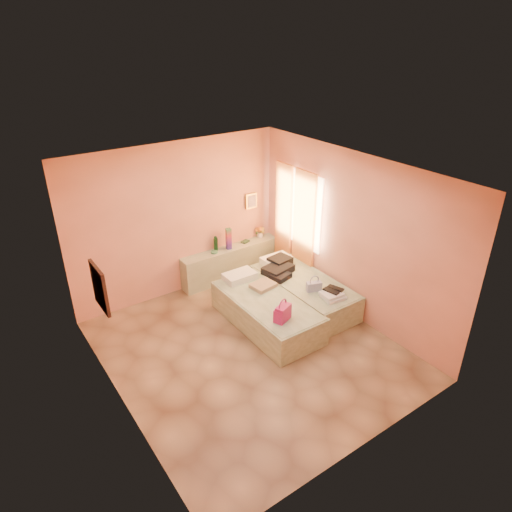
% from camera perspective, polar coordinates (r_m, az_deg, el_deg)
% --- Properties ---
extents(ground, '(4.50, 4.50, 0.00)m').
position_cam_1_polar(ground, '(7.21, -0.71, -11.65)').
color(ground, tan).
rests_on(ground, ground).
extents(room_walls, '(4.02, 4.51, 2.81)m').
position_cam_1_polar(room_walls, '(6.78, -2.07, 3.40)').
color(room_walls, '#FAA385').
rests_on(room_walls, ground).
extents(headboard_ledge, '(2.05, 0.30, 0.65)m').
position_cam_1_polar(headboard_ledge, '(8.95, -3.17, -0.83)').
color(headboard_ledge, '#ACBB99').
rests_on(headboard_ledge, ground).
extents(bed_left, '(0.91, 2.01, 0.50)m').
position_cam_1_polar(bed_left, '(7.60, 1.32, -7.01)').
color(bed_left, beige).
rests_on(bed_left, ground).
extents(bed_right, '(0.91, 2.01, 0.50)m').
position_cam_1_polar(bed_right, '(8.16, 5.95, -4.56)').
color(bed_right, beige).
rests_on(bed_right, ground).
extents(water_bottle, '(0.09, 0.09, 0.28)m').
position_cam_1_polar(water_bottle, '(8.67, -5.06, 1.56)').
color(water_bottle, '#163D22').
rests_on(water_bottle, headboard_ledge).
extents(rainbow_box, '(0.11, 0.11, 0.42)m').
position_cam_1_polar(rainbow_box, '(8.68, -3.44, 2.15)').
color(rainbow_box, '#B71668').
rests_on(rainbow_box, headboard_ledge).
extents(small_dish, '(0.17, 0.17, 0.03)m').
position_cam_1_polar(small_dish, '(8.62, -5.24, 0.49)').
color(small_dish, '#47825F').
rests_on(small_dish, headboard_ledge).
extents(green_book, '(0.19, 0.16, 0.03)m').
position_cam_1_polar(green_book, '(9.02, -1.36, 1.82)').
color(green_book, '#27492E').
rests_on(green_book, headboard_ledge).
extents(flower_vase, '(0.24, 0.24, 0.27)m').
position_cam_1_polar(flower_vase, '(9.18, 0.53, 3.13)').
color(flower_vase, silver).
rests_on(flower_vase, headboard_ledge).
extents(magenta_handbag, '(0.32, 0.25, 0.26)m').
position_cam_1_polar(magenta_handbag, '(6.91, 3.33, -7.09)').
color(magenta_handbag, '#B71668').
rests_on(magenta_handbag, bed_left).
extents(khaki_garment, '(0.43, 0.37, 0.07)m').
position_cam_1_polar(khaki_garment, '(7.77, 0.90, -3.69)').
color(khaki_garment, tan).
rests_on(khaki_garment, bed_left).
extents(clothes_pile, '(0.64, 0.64, 0.17)m').
position_cam_1_polar(clothes_pile, '(8.22, 3.02, -1.48)').
color(clothes_pile, black).
rests_on(clothes_pile, bed_right).
extents(blue_handbag, '(0.27, 0.19, 0.16)m').
position_cam_1_polar(blue_handbag, '(7.71, 7.26, -3.80)').
color(blue_handbag, '#404F9B').
rests_on(blue_handbag, bed_right).
extents(towel_stack, '(0.39, 0.35, 0.10)m').
position_cam_1_polar(towel_stack, '(7.57, 9.65, -4.89)').
color(towel_stack, white).
rests_on(towel_stack, bed_right).
extents(sandal_pair, '(0.26, 0.31, 0.03)m').
position_cam_1_polar(sandal_pair, '(7.60, 9.71, -4.19)').
color(sandal_pair, black).
rests_on(sandal_pair, towel_stack).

